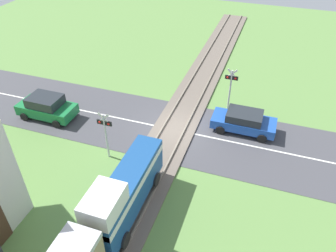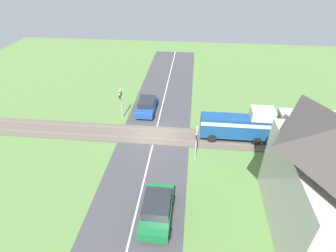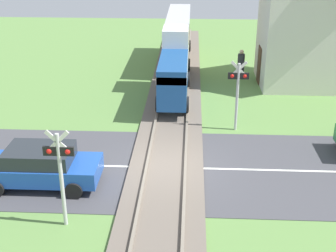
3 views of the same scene
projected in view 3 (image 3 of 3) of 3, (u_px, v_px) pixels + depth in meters
name	position (u px, v px, depth m)	size (l,w,h in m)	color
ground_plane	(166.00, 168.00, 17.69)	(60.00, 60.00, 0.00)	#5B8442
road_surface	(166.00, 168.00, 17.68)	(48.00, 6.40, 0.02)	#424247
track_bed	(166.00, 166.00, 17.66)	(2.80, 48.00, 0.24)	#665B51
train	(177.00, 47.00, 27.25)	(1.58, 13.98, 3.18)	navy
car_near_crossing	(41.00, 166.00, 16.27)	(4.11, 1.90, 1.43)	#1E4CA8
crossing_signal_west_approach	(60.00, 166.00, 13.59)	(0.90, 0.18, 3.17)	#B7B7B7
crossing_signal_east_approach	(238.00, 87.00, 20.17)	(0.90, 0.18, 3.17)	#B7B7B7
station_building	(335.00, 17.00, 25.46)	(8.44, 4.65, 7.78)	beige
pedestrian_by_station	(241.00, 65.00, 27.81)	(0.41, 0.41, 1.67)	#333338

